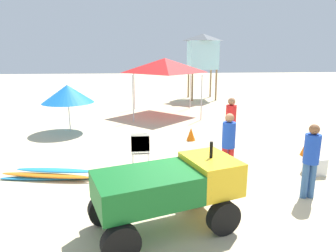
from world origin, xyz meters
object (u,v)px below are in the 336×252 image
(traffic_cone_near, at_px, (307,147))
(surfboard_pile, at_px, (50,175))
(stacked_plastic_chairs, at_px, (140,147))
(lifeguard_far_right, at_px, (228,142))
(lifeguard_near_center, at_px, (311,157))
(lifeguard_near_right, at_px, (231,121))
(beach_umbrella_left, at_px, (68,94))
(cooler_box, at_px, (315,166))
(popup_canopy, at_px, (165,65))
(traffic_cone_far, at_px, (191,134))
(utility_cart, at_px, (170,187))
(lifeguard_tower, at_px, (203,51))

(traffic_cone_near, bearing_deg, surfboard_pile, -171.30)
(surfboard_pile, bearing_deg, stacked_plastic_chairs, 13.85)
(stacked_plastic_chairs, height_order, lifeguard_far_right, lifeguard_far_right)
(stacked_plastic_chairs, relative_size, lifeguard_near_center, 0.63)
(surfboard_pile, distance_m, lifeguard_near_right, 5.36)
(stacked_plastic_chairs, xyz_separation_m, beach_umbrella_left, (-2.77, 4.19, 0.90))
(stacked_plastic_chairs, xyz_separation_m, lifeguard_far_right, (2.13, -0.89, 0.34))
(surfboard_pile, distance_m, cooler_box, 6.70)
(popup_canopy, bearing_deg, traffic_cone_far, -83.66)
(lifeguard_far_right, bearing_deg, beach_umbrella_left, 133.97)
(surfboard_pile, xyz_separation_m, traffic_cone_far, (4.04, 3.04, 0.11))
(lifeguard_far_right, xyz_separation_m, traffic_cone_near, (2.90, 1.45, -0.68))
(stacked_plastic_chairs, xyz_separation_m, lifeguard_near_right, (2.78, 1.08, 0.39))
(lifeguard_near_center, height_order, traffic_cone_far, lifeguard_near_center)
(utility_cart, xyz_separation_m, surfboard_pile, (-2.75, 2.38, -0.67))
(lifeguard_near_right, height_order, beach_umbrella_left, beach_umbrella_left)
(utility_cart, height_order, lifeguard_tower, lifeguard_tower)
(beach_umbrella_left, distance_m, traffic_cone_near, 8.69)
(utility_cart, xyz_separation_m, beach_umbrella_left, (-3.28, 7.13, 0.72))
(lifeguard_tower, xyz_separation_m, traffic_cone_near, (0.87, -11.72, -2.85))
(lifeguard_far_right, relative_size, cooler_box, 3.51)
(lifeguard_near_right, relative_size, cooler_box, 3.67)
(popup_canopy, distance_m, lifeguard_tower, 5.80)
(traffic_cone_near, relative_size, traffic_cone_far, 1.17)
(stacked_plastic_chairs, height_order, lifeguard_near_right, lifeguard_near_right)
(lifeguard_far_right, bearing_deg, traffic_cone_far, 95.72)
(cooler_box, bearing_deg, lifeguard_near_right, 130.85)
(traffic_cone_far, bearing_deg, lifeguard_far_right, -84.28)
(lifeguard_tower, distance_m, cooler_box, 13.45)
(stacked_plastic_chairs, relative_size, lifeguard_far_right, 0.62)
(beach_umbrella_left, bearing_deg, lifeguard_tower, 49.41)
(lifeguard_far_right, bearing_deg, popup_canopy, 96.08)
(lifeguard_near_right, bearing_deg, beach_umbrella_left, 150.76)
(lifeguard_near_center, relative_size, lifeguard_tower, 0.38)
(utility_cart, relative_size, lifeguard_tower, 0.66)
(stacked_plastic_chairs, relative_size, lifeguard_tower, 0.24)
(utility_cart, height_order, lifeguard_far_right, lifeguard_far_right)
(utility_cart, distance_m, lifeguard_near_right, 4.62)
(utility_cart, height_order, popup_canopy, popup_canopy)
(lifeguard_near_right, relative_size, popup_canopy, 0.55)
(utility_cart, bearing_deg, surfboard_pile, 139.15)
(lifeguard_near_center, xyz_separation_m, cooler_box, (0.88, 1.22, -0.71))
(traffic_cone_far, bearing_deg, utility_cart, -103.35)
(lifeguard_near_center, height_order, cooler_box, lifeguard_near_center)
(stacked_plastic_chairs, bearing_deg, surfboard_pile, -166.15)
(stacked_plastic_chairs, distance_m, popup_canopy, 7.63)
(surfboard_pile, bearing_deg, cooler_box, -2.49)
(lifeguard_far_right, relative_size, traffic_cone_near, 3.08)
(popup_canopy, bearing_deg, lifeguard_far_right, -83.92)
(utility_cart, bearing_deg, lifeguard_far_right, 51.46)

